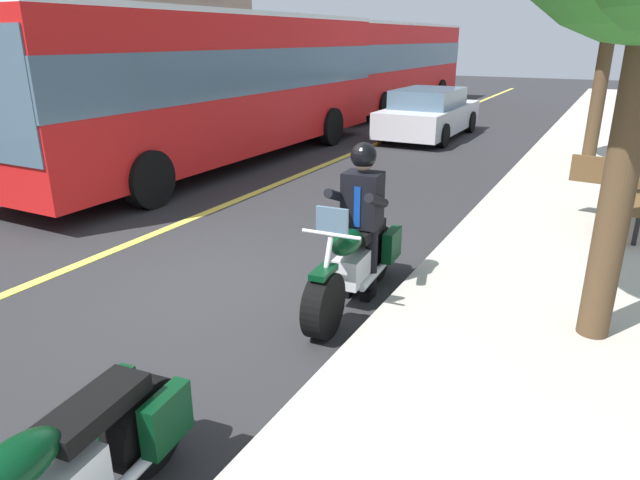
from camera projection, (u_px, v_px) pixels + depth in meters
name	position (u px, v px, depth m)	size (l,w,h in m)	color
ground_plane	(220.00, 285.00, 6.66)	(80.00, 80.00, 0.00)	#28282B
lane_center_stripe	(101.00, 256.00, 7.55)	(60.00, 0.16, 0.01)	#E5DB4C
motorcycle_main	(355.00, 263.00, 6.11)	(2.22, 0.69, 1.26)	black
rider_main	(362.00, 207.00, 6.07)	(0.65, 0.58, 1.74)	black
bus_near	(390.00, 61.00, 22.66)	(11.05, 2.70, 3.30)	red
bus_far	(218.00, 80.00, 12.56)	(11.05, 2.70, 3.30)	red
car_silver	(429.00, 114.00, 16.29)	(4.60, 1.92, 1.40)	silver
bench_sidewalk	(633.00, 189.00, 8.08)	(1.84, 1.80, 0.95)	brown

